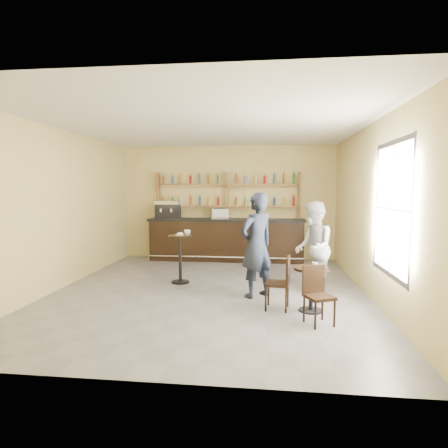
# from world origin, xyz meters

# --- Properties ---
(floor) EXTENTS (7.00, 7.00, 0.00)m
(floor) POSITION_xyz_m (0.00, 0.00, 0.00)
(floor) COLOR slate
(floor) RESTS_ON ground
(ceiling) EXTENTS (7.00, 7.00, 0.00)m
(ceiling) POSITION_xyz_m (0.00, 0.00, 3.20)
(ceiling) COLOR white
(ceiling) RESTS_ON wall_back
(wall_back) EXTENTS (7.00, 0.00, 7.00)m
(wall_back) POSITION_xyz_m (0.00, 3.50, 1.60)
(wall_back) COLOR #D3C078
(wall_back) RESTS_ON floor
(wall_front) EXTENTS (7.00, 0.00, 7.00)m
(wall_front) POSITION_xyz_m (0.00, -3.50, 1.60)
(wall_front) COLOR #D3C078
(wall_front) RESTS_ON floor
(wall_left) EXTENTS (0.00, 7.00, 7.00)m
(wall_left) POSITION_xyz_m (-3.00, 0.00, 1.60)
(wall_left) COLOR #D3C078
(wall_left) RESTS_ON floor
(wall_right) EXTENTS (0.00, 7.00, 7.00)m
(wall_right) POSITION_xyz_m (3.00, 0.00, 1.60)
(wall_right) COLOR #D3C078
(wall_right) RESTS_ON floor
(window_pane) EXTENTS (0.00, 2.00, 2.00)m
(window_pane) POSITION_xyz_m (2.99, -1.20, 1.70)
(window_pane) COLOR white
(window_pane) RESTS_ON wall_right
(window_frame) EXTENTS (0.04, 1.70, 2.10)m
(window_frame) POSITION_xyz_m (2.99, -1.20, 1.70)
(window_frame) COLOR black
(window_frame) RESTS_ON wall_right
(shelf_unit) EXTENTS (4.00, 0.26, 1.40)m
(shelf_unit) POSITION_xyz_m (0.00, 3.37, 1.81)
(shelf_unit) COLOR brown
(shelf_unit) RESTS_ON wall_back
(liquor_bottles) EXTENTS (3.68, 0.10, 1.00)m
(liquor_bottles) POSITION_xyz_m (0.00, 3.37, 1.98)
(liquor_bottles) COLOR #8C5919
(liquor_bottles) RESTS_ON shelf_unit
(bar_counter) EXTENTS (4.31, 0.84, 1.17)m
(bar_counter) POSITION_xyz_m (-0.01, 3.15, 0.58)
(bar_counter) COLOR black
(bar_counter) RESTS_ON floor
(espresso_machine) EXTENTS (0.74, 0.53, 0.49)m
(espresso_machine) POSITION_xyz_m (-1.66, 3.15, 1.41)
(espresso_machine) COLOR black
(espresso_machine) RESTS_ON bar_counter
(pastry_case) EXTENTS (0.50, 0.42, 0.28)m
(pastry_case) POSITION_xyz_m (-0.16, 3.15, 1.31)
(pastry_case) COLOR silver
(pastry_case) RESTS_ON bar_counter
(pedestal_table) EXTENTS (0.56, 0.56, 1.03)m
(pedestal_table) POSITION_xyz_m (-0.71, 0.57, 0.51)
(pedestal_table) COLOR black
(pedestal_table) RESTS_ON floor
(napkin) EXTENTS (0.21, 0.21, 0.00)m
(napkin) POSITION_xyz_m (-0.71, 0.57, 1.03)
(napkin) COLOR white
(napkin) RESTS_ON pedestal_table
(donut) EXTENTS (0.18, 0.18, 0.05)m
(donut) POSITION_xyz_m (-0.70, 0.56, 1.05)
(donut) COLOR #C59248
(donut) RESTS_ON napkin
(cup_pedestal) EXTENTS (0.15, 0.15, 0.10)m
(cup_pedestal) POSITION_xyz_m (-0.57, 0.67, 1.08)
(cup_pedestal) COLOR white
(cup_pedestal) RESTS_ON pedestal_table
(man_main) EXTENTS (0.84, 0.82, 1.94)m
(man_main) POSITION_xyz_m (0.93, -0.28, 0.97)
(man_main) COLOR black
(man_main) RESTS_ON floor
(cafe_table) EXTENTS (0.76, 0.76, 0.73)m
(cafe_table) POSITION_xyz_m (1.84, -1.01, 0.37)
(cafe_table) COLOR black
(cafe_table) RESTS_ON floor
(cup_cafe) EXTENTS (0.12, 0.12, 0.08)m
(cup_cafe) POSITION_xyz_m (1.89, -1.01, 0.77)
(cup_cafe) COLOR white
(cup_cafe) RESTS_ON cafe_table
(chair_west) EXTENTS (0.44, 0.44, 0.90)m
(chair_west) POSITION_xyz_m (1.29, -0.96, 0.45)
(chair_west) COLOR black
(chair_west) RESTS_ON floor
(chair_south) EXTENTS (0.49, 0.49, 0.86)m
(chair_south) POSITION_xyz_m (1.89, -1.61, 0.43)
(chair_south) COLOR black
(chair_south) RESTS_ON floor
(patron_second) EXTENTS (0.70, 0.88, 1.77)m
(patron_second) POSITION_xyz_m (2.00, 0.08, 0.89)
(patron_second) COLOR #A6A7AB
(patron_second) RESTS_ON floor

